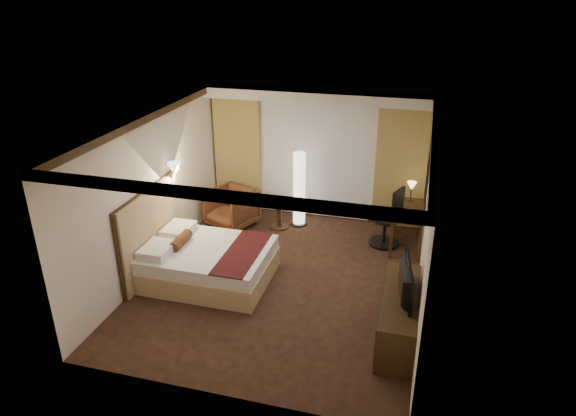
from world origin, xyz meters
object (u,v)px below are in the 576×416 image
(side_table, at_px, (279,215))
(floor_lamp, at_px, (299,189))
(desk, at_px, (407,228))
(dresser, at_px, (399,316))
(armchair, at_px, (232,206))
(office_chair, at_px, (386,216))
(bed, at_px, (209,263))
(television, at_px, (401,277))

(side_table, bearing_deg, floor_lamp, 35.63)
(desk, distance_m, dresser, 2.79)
(side_table, distance_m, floor_lamp, 0.66)
(side_table, distance_m, desk, 2.55)
(armchair, relative_size, dresser, 0.49)
(side_table, bearing_deg, dresser, -48.43)
(office_chair, bearing_deg, bed, -123.09)
(armchair, relative_size, side_table, 1.53)
(side_table, relative_size, dresser, 0.32)
(side_table, relative_size, floor_lamp, 0.36)
(bed, relative_size, television, 1.99)
(side_table, relative_size, office_chair, 0.48)
(floor_lamp, distance_m, office_chair, 1.84)
(floor_lamp, bearing_deg, television, -55.17)
(side_table, height_order, office_chair, office_chair)
(bed, bearing_deg, dresser, -12.76)
(side_table, xyz_separation_m, floor_lamp, (0.35, 0.25, 0.50))
(dresser, bearing_deg, bed, 167.24)
(desk, bearing_deg, office_chair, -173.04)
(armchair, height_order, side_table, armchair)
(armchair, bearing_deg, bed, -56.70)
(office_chair, bearing_deg, armchair, -159.95)
(bed, relative_size, armchair, 2.33)
(armchair, relative_size, floor_lamp, 0.55)
(bed, distance_m, side_table, 2.28)
(armchair, xyz_separation_m, desk, (3.50, 0.04, -0.06))
(dresser, bearing_deg, office_chair, 99.51)
(floor_lamp, bearing_deg, desk, -9.85)
(desk, xyz_separation_m, television, (0.02, -2.79, 0.60))
(office_chair, bearing_deg, television, -60.83)
(floor_lamp, xyz_separation_m, office_chair, (1.78, -0.43, -0.19))
(floor_lamp, xyz_separation_m, dresser, (2.24, -3.17, -0.44))
(side_table, bearing_deg, armchair, -170.21)
(armchair, height_order, desk, armchair)
(office_chair, bearing_deg, dresser, -60.22)
(bed, relative_size, floor_lamp, 1.29)
(office_chair, xyz_separation_m, dresser, (0.46, -2.74, -0.25))
(side_table, distance_m, office_chair, 2.16)
(television, bearing_deg, dresser, -97.54)
(television, bearing_deg, bed, 69.58)
(side_table, height_order, dresser, dresser)
(armchair, distance_m, side_table, 0.98)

